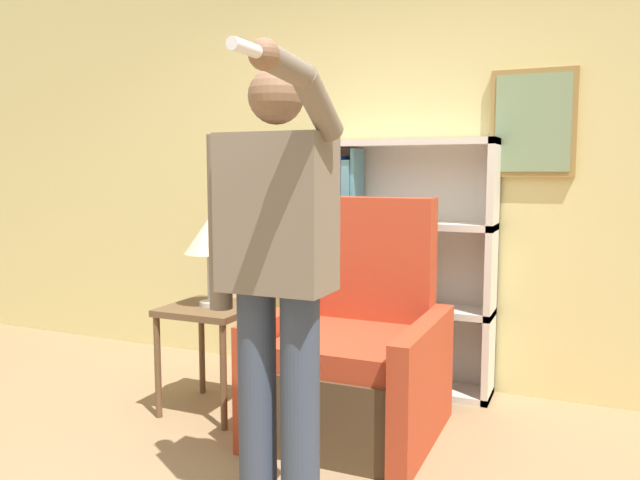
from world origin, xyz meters
name	(u,v)px	position (x,y,z in m)	size (l,w,h in m)	color
wall_back	(379,165)	(0.01, 2.03, 1.40)	(8.00, 0.11, 2.80)	#DBCC84
bookcase	(382,265)	(0.09, 1.87, 0.77)	(1.15, 0.28, 1.55)	silver
armchair	(356,361)	(0.19, 1.15, 0.37)	(0.86, 0.92, 1.22)	#4C3823
person_standing	(275,270)	(0.22, 0.19, 0.99)	(0.56, 0.78, 1.73)	#384256
side_table	(211,323)	(-0.65, 1.06, 0.51)	(0.48, 0.48, 0.61)	brown
table_lamp	(209,238)	(-0.65, 1.06, 0.99)	(0.28, 0.28, 0.50)	#B7B2A8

